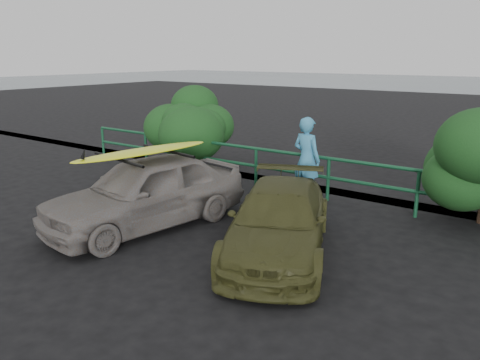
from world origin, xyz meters
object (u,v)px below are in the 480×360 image
Objects in this scene: guardrail at (290,173)px; sedan at (146,192)px; olive_vehicle at (279,220)px; man at (307,159)px; surfboard at (144,151)px.

sedan is at bearing -108.15° from guardrail.
sedan reaches higher than olive_vehicle.
olive_vehicle is at bearing 120.44° from man.
olive_vehicle is at bearing 18.60° from surfboard.
man reaches higher than olive_vehicle.
sedan is 3.76m from man.
man is at bearing -26.20° from guardrail.
sedan is 2.11× the size of man.
olive_vehicle is 1.33× the size of surfboard.
sedan is 2.80m from olive_vehicle.
olive_vehicle is 2.95m from surfboard.
olive_vehicle is 3.11m from man.
olive_vehicle is 2.01× the size of man.
man reaches higher than sedan.
sedan is (-1.18, -3.60, 0.18)m from guardrail.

